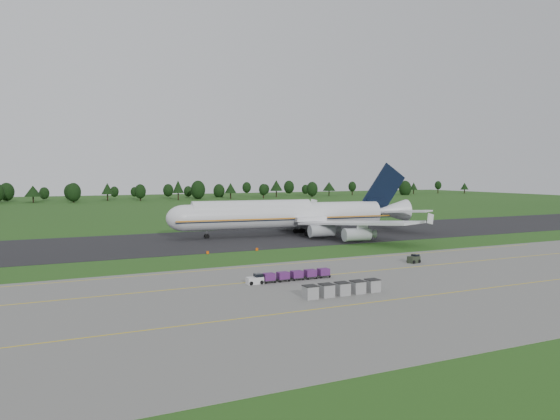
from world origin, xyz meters
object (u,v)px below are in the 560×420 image
aircraft (290,214)px  utility_cart (414,260)px  baggage_train (288,276)px  uld_row (342,289)px  edge_markers (233,251)px

aircraft → utility_cart: size_ratio=28.04×
utility_cart → baggage_train: bearing=-170.1°
utility_cart → uld_row: (-25.10, -16.32, 0.27)m
baggage_train → uld_row: (2.24, -11.56, 0.11)m
baggage_train → edge_markers: 31.07m
baggage_train → edge_markers: baggage_train is taller
uld_row → edge_markers: bearing=89.3°
aircraft → utility_cart: aircraft is taller
utility_cart → edge_markers: (-24.59, 26.18, -0.37)m
aircraft → uld_row: size_ratio=5.91×
aircraft → uld_row: aircraft is taller
edge_markers → utility_cart: bearing=-46.8°
aircraft → edge_markers: 32.88m
utility_cart → uld_row: uld_row is taller
utility_cart → aircraft: bearing=90.8°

